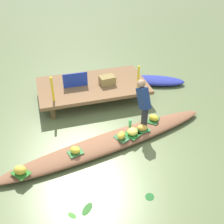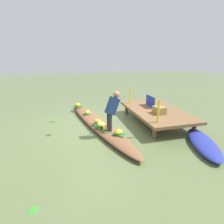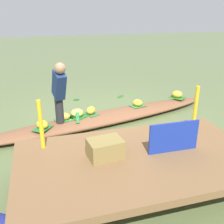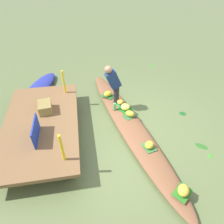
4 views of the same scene
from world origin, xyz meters
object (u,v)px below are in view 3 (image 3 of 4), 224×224
at_px(banana_bunch_2, 77,113).
at_px(banana_bunch_5, 91,110).
at_px(banana_bunch_3, 177,94).
at_px(banana_bunch_4, 138,103).
at_px(banana_bunch_0, 64,116).
at_px(vendor_person, 59,90).
at_px(produce_crate, 105,149).
at_px(market_banner, 174,137).
at_px(banana_bunch_1, 42,124).
at_px(water_bottle, 77,117).
at_px(vendor_boat, 104,118).

xyz_separation_m(banana_bunch_2, banana_bunch_5, (-0.30, -0.06, 0.00)).
relative_size(banana_bunch_3, banana_bunch_4, 1.12).
bearing_deg(banana_bunch_3, banana_bunch_0, 12.30).
distance_m(banana_bunch_2, vendor_person, 0.76).
xyz_separation_m(banana_bunch_4, produce_crate, (1.39, 2.37, 0.31)).
bearing_deg(vendor_person, market_banner, 124.15).
relative_size(banana_bunch_1, banana_bunch_5, 1.05).
bearing_deg(banana_bunch_3, vendor_person, 15.62).
height_order(banana_bunch_1, banana_bunch_5, banana_bunch_5).
distance_m(banana_bunch_1, water_bottle, 0.68).
relative_size(vendor_person, produce_crate, 2.78).
bearing_deg(produce_crate, banana_bunch_5, -96.66).
bearing_deg(banana_bunch_2, water_bottle, 82.40).
bearing_deg(vendor_person, banana_bunch_4, -163.31).
xyz_separation_m(vendor_person, market_banner, (-1.32, 1.95, -0.21)).
bearing_deg(banana_bunch_2, banana_bunch_5, -168.33).
height_order(vendor_boat, banana_bunch_1, banana_bunch_1).
relative_size(banana_bunch_3, banana_bunch_5, 1.06).
bearing_deg(banana_bunch_2, banana_bunch_0, 17.07).
relative_size(vendor_boat, banana_bunch_2, 21.17).
bearing_deg(market_banner, water_bottle, -61.91).
bearing_deg(vendor_boat, vendor_person, 5.60).
xyz_separation_m(vendor_boat, banana_bunch_2, (0.57, 0.01, 0.19)).
bearing_deg(vendor_person, water_bottle, 177.78).
bearing_deg(banana_bunch_3, banana_bunch_4, 13.96).
distance_m(banana_bunch_5, produce_crate, 2.22).
xyz_separation_m(banana_bunch_1, banana_bunch_3, (-3.33, -0.93, 0.01)).
distance_m(banana_bunch_3, banana_bunch_5, 2.36).
bearing_deg(banana_bunch_5, vendor_person, 27.99).
height_order(banana_bunch_0, banana_bunch_5, banana_bunch_5).
bearing_deg(banana_bunch_4, market_banner, 79.42).
bearing_deg(produce_crate, vendor_boat, -103.72).
relative_size(banana_bunch_2, market_banner, 0.36).
xyz_separation_m(water_bottle, produce_crate, (-0.09, 1.83, 0.28)).
bearing_deg(vendor_person, produce_crate, 102.13).
bearing_deg(banana_bunch_2, vendor_person, 39.09).
height_order(banana_bunch_4, market_banner, market_banner).
xyz_separation_m(banana_bunch_3, water_bottle, (2.65, 0.84, 0.02)).
bearing_deg(banana_bunch_5, vendor_boat, 169.09).
bearing_deg(water_bottle, banana_bunch_1, 7.74).
bearing_deg(vendor_boat, produce_crate, 64.07).
bearing_deg(banana_bunch_5, banana_bunch_2, 11.67).
relative_size(banana_bunch_0, banana_bunch_5, 1.04).
bearing_deg(banana_bunch_5, banana_bunch_0, 14.34).
bearing_deg(banana_bunch_2, banana_bunch_3, -168.23).
xyz_separation_m(banana_bunch_0, banana_bunch_2, (-0.29, -0.09, 0.01)).
bearing_deg(water_bottle, banana_bunch_2, -97.60).
height_order(banana_bunch_1, produce_crate, produce_crate).
bearing_deg(banana_bunch_5, water_bottle, 46.38).
distance_m(banana_bunch_0, banana_bunch_4, 1.75).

